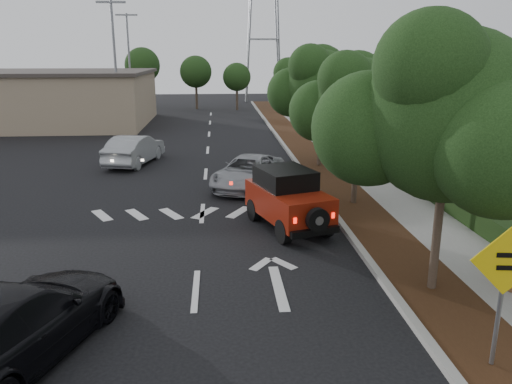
{
  "coord_description": "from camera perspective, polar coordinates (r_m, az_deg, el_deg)",
  "views": [
    {
      "loc": [
        0.6,
        -10.95,
        5.48
      ],
      "look_at": [
        1.68,
        3.0,
        1.58
      ],
      "focal_mm": 35.0,
      "sensor_mm": 36.0,
      "label": 1
    }
  ],
  "objects": [
    {
      "name": "street_tree_far",
      "position": [
        25.08,
        7.19,
        2.83
      ],
      "size": [
        3.4,
        3.4,
        5.62
      ],
      "primitive_type": null,
      "color": "black",
      "rests_on": "ground"
    },
    {
      "name": "black_suv_oncoming",
      "position": [
        10.38,
        -25.74,
        -13.33
      ],
      "size": [
        3.63,
        5.45,
        1.47
      ],
      "primitive_type": "imported",
      "rotation": [
        0.0,
        0.0,
        2.8
      ],
      "color": "black",
      "rests_on": "ground"
    },
    {
      "name": "curb",
      "position": [
        23.92,
        5.32,
        2.45
      ],
      "size": [
        0.2,
        70.0,
        0.15
      ],
      "primitive_type": "cube",
      "color": "#9E9B93",
      "rests_on": "ground"
    },
    {
      "name": "commercial_building",
      "position": [
        44.33,
        -26.8,
        9.44
      ],
      "size": [
        22.0,
        12.0,
        4.0
      ],
      "primitive_type": "cube",
      "color": "gray",
      "rests_on": "ground"
    },
    {
      "name": "speed_hump_sign",
      "position": [
        9.55,
        26.5,
        -8.84
      ],
      "size": [
        1.22,
        0.18,
        2.6
      ],
      "rotation": [
        0.0,
        0.0,
        -0.13
      ],
      "color": "slate",
      "rests_on": "ground"
    },
    {
      "name": "light_pole_b",
      "position": [
        49.92,
        -13.91,
        8.83
      ],
      "size": [
        2.0,
        0.22,
        9.0
      ],
      "primitive_type": null,
      "color": "slate",
      "rests_on": "ground"
    },
    {
      "name": "hedge",
      "position": [
        24.93,
        15.14,
        3.28
      ],
      "size": [
        0.8,
        70.0,
        0.8
      ],
      "primitive_type": "cube",
      "color": "black",
      "rests_on": "ground"
    },
    {
      "name": "street_tree_near",
      "position": [
        12.82,
        19.36,
        -10.69
      ],
      "size": [
        3.8,
        3.8,
        5.92
      ],
      "primitive_type": null,
      "color": "black",
      "rests_on": "ground"
    },
    {
      "name": "street_tree_mid",
      "position": [
        18.96,
        11.05,
        -1.52
      ],
      "size": [
        3.2,
        3.2,
        5.32
      ],
      "primitive_type": null,
      "color": "black",
      "rests_on": "ground"
    },
    {
      "name": "light_pole_a",
      "position": [
        38.03,
        -15.25,
        6.75
      ],
      "size": [
        2.0,
        0.22,
        9.0
      ],
      "primitive_type": null,
      "color": "slate",
      "rests_on": "ground"
    },
    {
      "name": "transmission_tower",
      "position": [
        59.45,
        0.82,
        10.3
      ],
      "size": [
        7.0,
        4.0,
        28.0
      ],
      "primitive_type": null,
      "color": "slate",
      "rests_on": "ground"
    },
    {
      "name": "parked_suv",
      "position": [
        37.57,
        -17.47,
        7.49
      ],
      "size": [
        4.12,
        2.86,
        1.3
      ],
      "primitive_type": "imported",
      "rotation": [
        0.0,
        0.0,
        1.18
      ],
      "color": "#A8ABB0",
      "rests_on": "ground"
    },
    {
      "name": "red_jeep",
      "position": [
        16.14,
        3.46,
        -0.66
      ],
      "size": [
        2.64,
        3.91,
        1.92
      ],
      "rotation": [
        0.0,
        0.0,
        0.32
      ],
      "color": "black",
      "rests_on": "ground"
    },
    {
      "name": "sidewalk",
      "position": [
        24.57,
        12.0,
        2.49
      ],
      "size": [
        2.0,
        70.0,
        0.12
      ],
      "primitive_type": "cube",
      "color": "gray",
      "rests_on": "ground"
    },
    {
      "name": "ground",
      "position": [
        12.26,
        -6.91,
        -11.09
      ],
      "size": [
        120.0,
        120.0,
        0.0
      ],
      "primitive_type": "plane",
      "color": "black",
      "rests_on": "ground"
    },
    {
      "name": "silver_sedan_oncoming",
      "position": [
        26.21,
        -13.72,
        4.73
      ],
      "size": [
        2.66,
        4.79,
        1.5
      ],
      "primitive_type": "imported",
      "rotation": [
        0.0,
        0.0,
        2.89
      ],
      "color": "#979A9E",
      "rests_on": "ground"
    },
    {
      "name": "planting_strip",
      "position": [
        24.11,
        7.66,
        2.45
      ],
      "size": [
        1.8,
        70.0,
        0.12
      ],
      "primitive_type": "cube",
      "color": "black",
      "rests_on": "ground"
    },
    {
      "name": "silver_suv_ahead",
      "position": [
        21.04,
        -0.89,
        2.3
      ],
      "size": [
        3.76,
        5.15,
        1.3
      ],
      "primitive_type": "imported",
      "rotation": [
        0.0,
        0.0,
        -0.39
      ],
      "color": "#95969C",
      "rests_on": "ground"
    }
  ]
}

